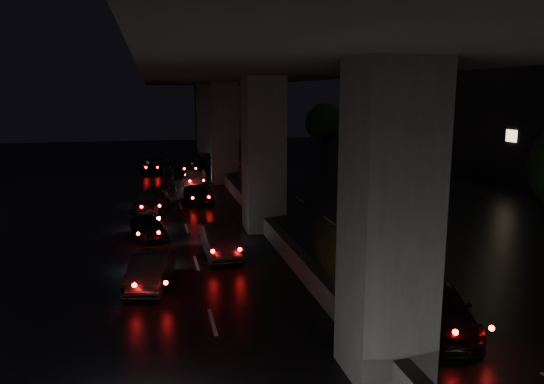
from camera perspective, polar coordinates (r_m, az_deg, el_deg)
name	(u,v)px	position (r m, az deg, el deg)	size (l,w,h in m)	color
ground	(287,257)	(23.63, 1.64, -7.00)	(120.00, 120.00, 0.00)	black
viaduct	(263,69)	(27.40, -0.94, 13.12)	(12.00, 80.00, 10.50)	#363739
median_barrier	(264,221)	(28.20, -0.89, -3.17)	(0.45, 70.00, 0.85)	#363739
building_right_far	(525,88)	(53.04, 25.58, 10.02)	(12.00, 22.00, 15.00)	black
tree_c	(398,136)	(37.79, 13.43, 5.88)	(3.80, 3.80, 6.12)	black
tree_d	(325,123)	(52.59, 5.69, 7.40)	(3.80, 3.80, 6.12)	black
streetlight_far	(365,112)	(43.15, 9.93, 8.52)	(2.52, 0.44, 9.00)	#2D2D33
car_3	(436,306)	(17.51, 17.18, -11.67)	(1.86, 4.58, 1.33)	black
car_4	(150,270)	(20.60, -12.97, -8.15)	(1.33, 3.80, 1.25)	black
car_5	(220,240)	(23.86, -5.60, -5.19)	(1.42, 4.08, 1.34)	black
car_6	(149,227)	(27.24, -13.13, -3.65)	(1.33, 3.30, 1.13)	black
car_7	(151,202)	(33.04, -12.93, -1.06)	(1.70, 4.18, 1.21)	#252528
car_8	(198,194)	(35.07, -7.93, -0.21)	(1.43, 3.56, 1.21)	black
car_9	(195,179)	(41.38, -8.31, 1.45)	(1.28, 3.68, 1.21)	#615B54
car_10	(189,167)	(47.99, -8.95, 2.68)	(1.96, 4.24, 1.18)	black
car_11	(152,166)	(49.22, -12.81, 2.75)	(1.99, 4.31, 1.20)	black
car_12	(239,159)	(52.88, -3.55, 3.54)	(1.42, 3.54, 1.20)	#515358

